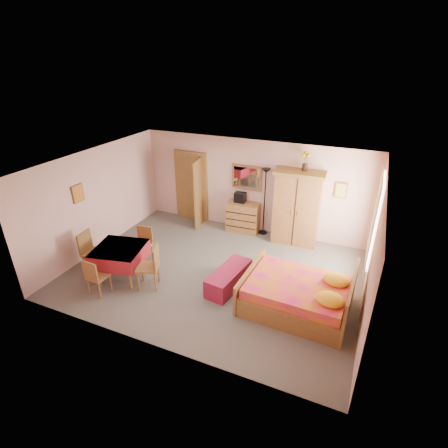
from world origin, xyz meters
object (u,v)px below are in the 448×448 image
at_px(wall_mirror, 247,177).
at_px(stereo, 240,197).
at_px(chair_east, 148,267).
at_px(floor_lamp, 264,202).
at_px(chair_west, 94,252).
at_px(chair_south, 98,276).
at_px(dining_table, 121,262).
at_px(chair_north, 142,245).
at_px(sunflower_vase, 305,161).
at_px(wardrobe, 297,208).
at_px(bed, 297,287).
at_px(bench, 229,278).
at_px(chest_of_drawers, 243,217).

xyz_separation_m(wall_mirror, stereo, (-0.12, -0.17, -0.55)).
bearing_deg(chair_east, stereo, -35.68).
relative_size(floor_lamp, chair_west, 1.94).
bearing_deg(floor_lamp, stereo, -175.31).
xyz_separation_m(stereo, chair_south, (-1.66, -3.97, -0.57)).
bearing_deg(chair_west, chair_east, 83.19).
bearing_deg(stereo, chair_west, -124.96).
bearing_deg(dining_table, chair_north, 86.12).
xyz_separation_m(floor_lamp, dining_table, (-2.29, -3.36, -0.57)).
distance_m(wall_mirror, floor_lamp, 0.84).
relative_size(sunflower_vase, chair_south, 0.56).
relative_size(stereo, wardrobe, 0.15).
bearing_deg(dining_table, chair_east, -3.68).
height_order(dining_table, chair_north, chair_north).
xyz_separation_m(floor_lamp, chair_east, (-1.53, -3.41, -0.45)).
height_order(stereo, bed, stereo).
relative_size(dining_table, chair_east, 1.05).
bearing_deg(floor_lamp, chair_east, -114.14).
xyz_separation_m(bench, chair_east, (-1.62, -0.68, 0.28)).
relative_size(floor_lamp, chair_south, 2.23).
bearing_deg(bed, floor_lamp, 121.72).
distance_m(chest_of_drawers, floor_lamp, 0.78).
relative_size(wardrobe, bench, 1.54).
xyz_separation_m(bench, dining_table, (-2.39, -0.64, 0.17)).
relative_size(bench, chair_south, 1.52).
distance_m(wall_mirror, wardrobe, 1.62).
bearing_deg(dining_table, chair_south, -95.28).
relative_size(chest_of_drawers, floor_lamp, 0.48).
distance_m(wall_mirror, bed, 3.80).
distance_m(chest_of_drawers, wall_mirror, 1.14).
bearing_deg(sunflower_vase, chair_north, -142.01).
relative_size(bed, chair_west, 2.13).
relative_size(bed, chair_south, 2.44).
distance_m(wall_mirror, chair_south, 4.64).
height_order(wall_mirror, dining_table, wall_mirror).
xyz_separation_m(bench, chair_west, (-3.12, -0.67, 0.27)).
bearing_deg(floor_lamp, dining_table, -124.32).
bearing_deg(bed, chair_east, -167.06).
bearing_deg(chair_west, dining_table, 86.28).
bearing_deg(floor_lamp, bench, -88.10).
bearing_deg(chair_east, wardrobe, -58.61).
bearing_deg(chest_of_drawers, chair_south, -118.18).
bearing_deg(dining_table, chest_of_drawers, 62.22).
bearing_deg(chair_south, wardrobe, 53.57).
relative_size(stereo, chair_west, 0.31).
distance_m(chair_north, chair_west, 1.11).
bearing_deg(chair_south, bench, 31.72).
bearing_deg(chair_east, wall_mirror, -36.87).
bearing_deg(stereo, bench, -73.59).
xyz_separation_m(stereo, dining_table, (-1.60, -3.31, -0.62)).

